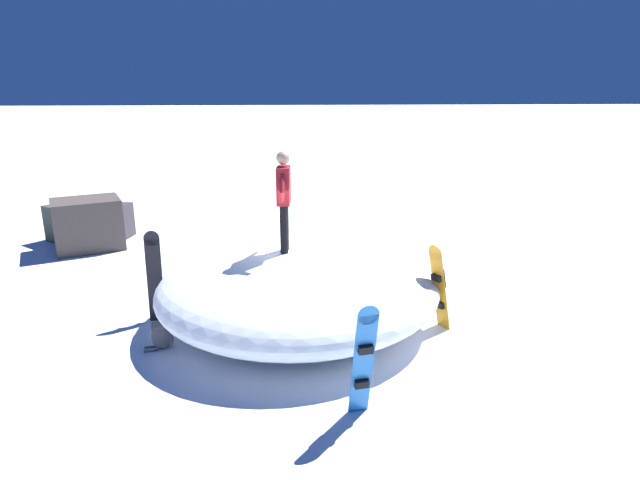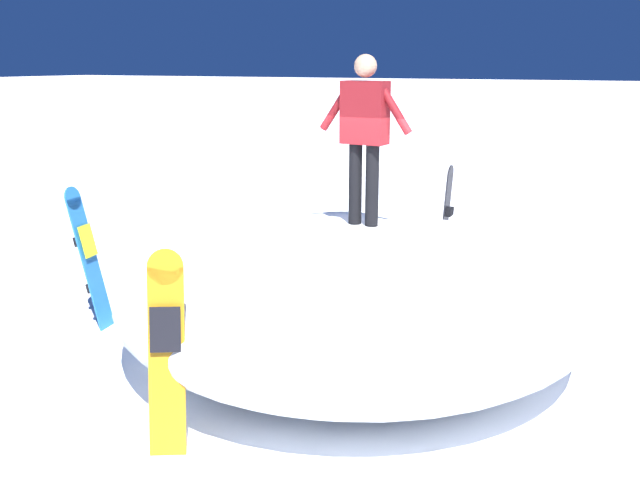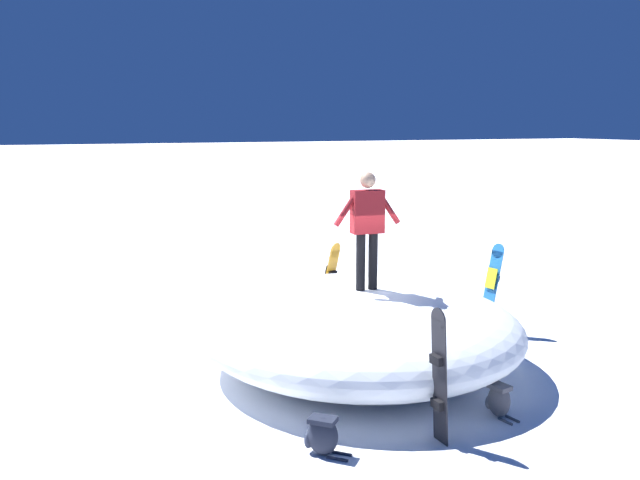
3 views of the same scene
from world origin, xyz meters
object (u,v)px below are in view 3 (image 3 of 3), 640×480
(snowboard_primary_upright, at_px, (329,282))
(snowboard_secondary_upright, at_px, (491,288))
(snowboard_tertiary_upright, at_px, (439,374))
(backpack_far, at_px, (322,435))
(backpack_near, at_px, (499,400))
(snowboarder_standing, at_px, (367,222))

(snowboard_primary_upright, xyz_separation_m, snowboard_secondary_upright, (-2.47, 1.73, 0.03))
(snowboard_tertiary_upright, relative_size, backpack_far, 3.20)
(snowboard_tertiary_upright, bearing_deg, snowboard_primary_upright, -99.62)
(snowboard_primary_upright, xyz_separation_m, snowboard_tertiary_upright, (0.85, 5.03, 0.05))
(snowboard_secondary_upright, relative_size, snowboard_tertiary_upright, 0.98)
(snowboard_secondary_upright, distance_m, snowboard_tertiary_upright, 4.69)
(backpack_near, bearing_deg, snowboard_tertiary_upright, 15.21)
(snowboarder_standing, bearing_deg, snowboard_secondary_upright, -163.13)
(snowboard_tertiary_upright, height_order, backpack_near, snowboard_tertiary_upright)
(snowboarder_standing, xyz_separation_m, snowboard_tertiary_upright, (0.26, 2.38, -1.50))
(snowboard_tertiary_upright, distance_m, backpack_near, 1.38)
(backpack_near, xyz_separation_m, backpack_far, (2.57, 0.02, 0.01))
(backpack_far, bearing_deg, snowboard_primary_upright, -115.46)
(snowboarder_standing, relative_size, snowboard_primary_upright, 1.10)
(backpack_near, distance_m, backpack_far, 2.57)
(snowboarder_standing, bearing_deg, backpack_near, 113.81)
(snowboard_tertiary_upright, bearing_deg, snowboard_secondary_upright, -135.18)
(snowboard_tertiary_upright, bearing_deg, backpack_far, -12.18)
(snowboard_secondary_upright, distance_m, backpack_far, 5.64)
(snowboard_primary_upright, height_order, backpack_near, snowboard_primary_upright)
(snowboard_secondary_upright, height_order, backpack_far, snowboard_secondary_upright)
(backpack_far, bearing_deg, snowboarder_standing, -128.65)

